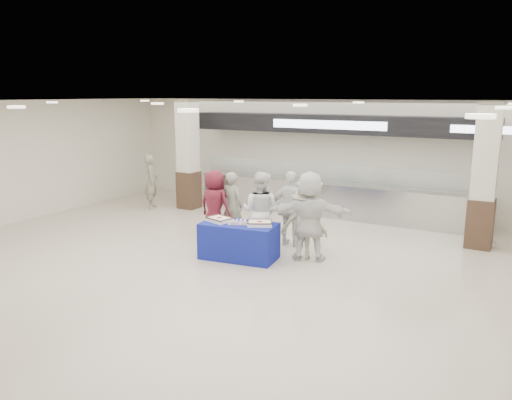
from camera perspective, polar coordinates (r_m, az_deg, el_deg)
The scene contains 15 objects.
ground at distance 9.61m, azimuth -3.54°, elevation -8.39°, with size 14.00×14.00×0.00m, color beige.
serving_line at distance 14.02m, azimuth 8.51°, elevation 2.89°, with size 8.70×0.85×2.80m.
column_left at distance 14.86m, azimuth -7.77°, elevation 4.88°, with size 0.55×0.55×3.20m.
column_right at distance 11.91m, azimuth 24.63°, elevation 2.14°, with size 0.55×0.55×3.20m.
display_table at distance 10.34m, azimuth -1.95°, elevation -4.70°, with size 1.55×0.78×0.75m, color navy.
sheet_cake_left at distance 10.41m, azimuth -4.20°, elevation -2.18°, with size 0.57×0.49×0.10m.
sheet_cake_right at distance 10.08m, azimuth 0.43°, elevation -2.63°, with size 0.61×0.57×0.10m.
cupcake_tray at distance 10.20m, azimuth -2.01°, elevation -2.56°, with size 0.51×0.46×0.07m.
civilian_maroon at distance 11.65m, azimuth -4.74°, elevation -0.56°, with size 0.80×0.52×1.64m, color maroon.
soldier_a at distance 11.71m, azimuth -2.75°, elevation -0.60°, with size 0.58×0.38×1.59m, color gray.
chef_tall at distance 10.76m, azimuth 0.52°, elevation -1.31°, with size 0.84×0.66×1.74m, color white.
chef_short at distance 11.13m, azimuth 4.04°, elevation -1.02°, with size 0.99×0.41×1.69m, color white.
soldier_b at distance 10.29m, azimuth 5.52°, elevation -2.66°, with size 0.97×0.56×1.50m, color gray.
civilian_white at distance 10.17m, azimuth 6.12°, elevation -1.82°, with size 1.72×0.55×1.85m, color white.
soldier_bg at distance 15.14m, azimuth -11.88°, elevation 2.09°, with size 0.59×0.39×1.61m, color gray.
Camera 1 is at (4.94, -7.54, 3.35)m, focal length 35.00 mm.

